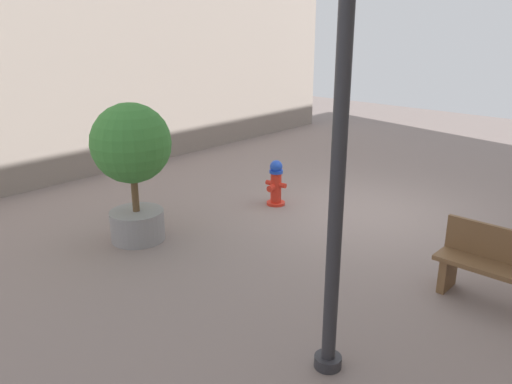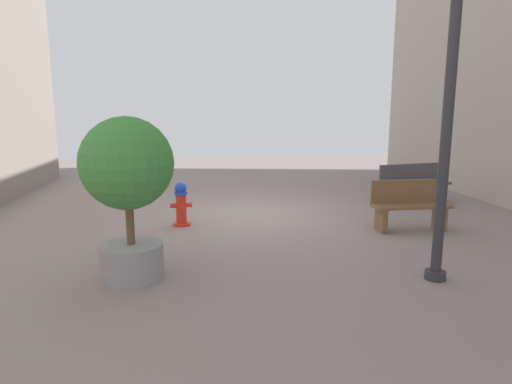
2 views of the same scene
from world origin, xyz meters
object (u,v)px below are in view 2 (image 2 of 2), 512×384
Objects in this scene: bench_far at (410,205)px; planter_tree at (128,180)px; bench_near at (414,182)px; street_lamp at (451,68)px; fire_hydrant at (181,204)px.

planter_tree is (4.92, 1.82, 0.88)m from bench_far.
bench_near is 0.41× the size of street_lamp.
street_lamp reaches higher than bench_near.
street_lamp is at bearing 71.17° from bench_far.
bench_near is 0.84× the size of planter_tree.
bench_far is at bearing -159.67° from planter_tree.
planter_tree reaches higher than bench_far.
fire_hydrant is 0.59× the size of bench_far.
fire_hydrant is 5.39m from street_lamp.
bench_far is (1.28, 2.34, -0.02)m from bench_near.
bench_far is (-4.33, 0.92, 0.05)m from fire_hydrant.
bench_near is at bearing -113.83° from street_lamp.
bench_near is 7.52m from planter_tree.
fire_hydrant is 0.47× the size of bench_near.
fire_hydrant is at bearing 14.27° from bench_near.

